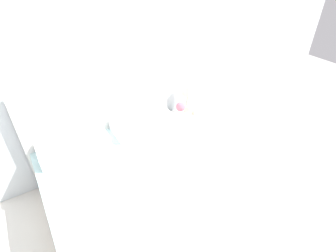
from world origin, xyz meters
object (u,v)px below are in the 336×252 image
object	(u,v)px
table_lamp	(187,94)
flower_vase	(181,109)
alarm_clock	(196,112)
bed	(141,197)
nightstand	(188,129)

from	to	relation	value
table_lamp	flower_vase	xyz separation A→B (m)	(-0.17, -0.10, -0.12)
table_lamp	alarm_clock	size ratio (longest dim) A/B	4.69
bed	flower_vase	xyz separation A→B (m)	(0.98, 0.76, 0.33)
nightstand	bed	bearing A→B (deg)	-145.97
bed	alarm_clock	bearing A→B (deg)	30.91
nightstand	flower_vase	size ratio (longest dim) A/B	2.33
nightstand	alarm_clock	distance (m)	0.31
bed	nightstand	distance (m)	1.37
alarm_clock	nightstand	bearing A→B (deg)	147.85
flower_vase	alarm_clock	bearing A→B (deg)	-10.71
table_lamp	nightstand	bearing A→B (deg)	-102.89
bed	nightstand	bearing A→B (deg)	34.03
flower_vase	alarm_clock	xyz separation A→B (m)	(0.22, -0.04, -0.10)
nightstand	alarm_clock	size ratio (longest dim) A/B	6.16
bed	table_lamp	size ratio (longest dim) A/B	5.32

